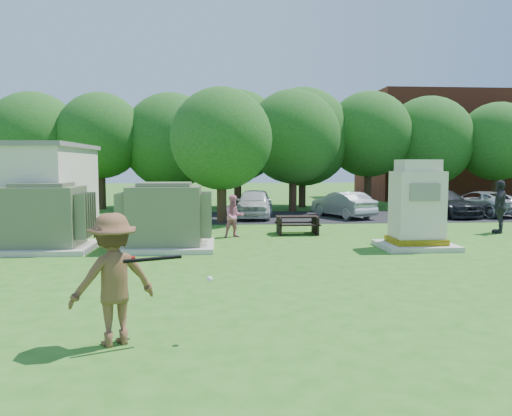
{
  "coord_description": "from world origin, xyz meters",
  "views": [
    {
      "loc": [
        -1.13,
        -11.12,
        2.63
      ],
      "look_at": [
        0.0,
        4.0,
        1.3
      ],
      "focal_mm": 35.0,
      "sensor_mm": 36.0,
      "label": 1
    }
  ],
  "objects": [
    {
      "name": "ground",
      "position": [
        0.0,
        0.0,
        0.0
      ],
      "size": [
        120.0,
        120.0,
        0.0
      ],
      "primitive_type": "plane",
      "color": "#2D6619",
      "rests_on": "ground"
    },
    {
      "name": "brick_building",
      "position": [
        18.0,
        27.0,
        4.0
      ],
      "size": [
        15.0,
        8.0,
        8.0
      ],
      "primitive_type": "cube",
      "color": "maroon",
      "rests_on": "ground"
    },
    {
      "name": "parking_strip",
      "position": [
        7.0,
        13.5,
        0.01
      ],
      "size": [
        20.0,
        6.0,
        0.01
      ],
      "primitive_type": "cube",
      "color": "#232326",
      "rests_on": "ground"
    },
    {
      "name": "transformer_left",
      "position": [
        -6.5,
        4.5,
        0.97
      ],
      "size": [
        3.0,
        2.4,
        2.07
      ],
      "color": "beige",
      "rests_on": "ground"
    },
    {
      "name": "transformer_right",
      "position": [
        -2.8,
        4.5,
        0.97
      ],
      "size": [
        3.0,
        2.4,
        2.07
      ],
      "color": "beige",
      "rests_on": "ground"
    },
    {
      "name": "generator_cabinet",
      "position": [
        5.04,
        3.98,
        1.21
      ],
      "size": [
        2.28,
        1.86,
        2.78
      ],
      "color": "beige",
      "rests_on": "ground"
    },
    {
      "name": "picnic_table",
      "position": [
        1.82,
        7.44,
        0.43
      ],
      "size": [
        1.6,
        1.2,
        0.68
      ],
      "color": "black",
      "rests_on": "ground"
    },
    {
      "name": "batter",
      "position": [
        -2.67,
        -3.86,
        0.96
      ],
      "size": [
        1.44,
        1.23,
        1.93
      ],
      "primitive_type": "imported",
      "rotation": [
        0.0,
        0.0,
        3.65
      ],
      "color": "brown",
      "rests_on": "ground"
    },
    {
      "name": "person_at_picnic",
      "position": [
        -0.59,
        6.74,
        0.77
      ],
      "size": [
        0.87,
        0.76,
        1.53
      ],
      "primitive_type": "imported",
      "rotation": [
        0.0,
        0.0,
        0.27
      ],
      "color": "#D67191",
      "rests_on": "ground"
    },
    {
      "name": "person_walking_right",
      "position": [
        9.59,
        7.11,
        1.02
      ],
      "size": [
        1.1,
        1.26,
        2.03
      ],
      "primitive_type": "imported",
      "rotation": [
        0.0,
        0.0,
        4.09
      ],
      "color": "#28272D",
      "rests_on": "ground"
    },
    {
      "name": "car_white",
      "position": [
        0.61,
        13.36,
        0.72
      ],
      "size": [
        2.27,
        4.4,
        1.43
      ],
      "primitive_type": "imported",
      "rotation": [
        0.0,
        0.0,
        -0.14
      ],
      "color": "silver",
      "rests_on": "ground"
    },
    {
      "name": "car_silver_a",
      "position": [
        5.03,
        13.24,
        0.64
      ],
      "size": [
        2.67,
        4.08,
        1.27
      ],
      "primitive_type": "imported",
      "rotation": [
        0.0,
        0.0,
        3.52
      ],
      "color": "#AEAEB3",
      "rests_on": "ground"
    },
    {
      "name": "car_dark",
      "position": [
        10.2,
        13.43,
        0.67
      ],
      "size": [
        2.93,
        4.94,
        1.34
      ],
      "primitive_type": "imported",
      "rotation": [
        0.0,
        0.0,
        0.24
      ],
      "color": "black",
      "rests_on": "ground"
    },
    {
      "name": "car_silver_b",
      "position": [
        12.34,
        13.72,
        0.63
      ],
      "size": [
        3.37,
        4.93,
        1.25
      ],
      "primitive_type": "imported",
      "rotation": [
        0.0,
        0.0,
        3.46
      ],
      "color": "#B3B2B7",
      "rests_on": "ground"
    },
    {
      "name": "batting_equipment",
      "position": [
        -2.03,
        -3.89,
        1.21
      ],
      "size": [
        1.34,
        0.38,
        0.41
      ],
      "color": "black",
      "rests_on": "ground"
    },
    {
      "name": "tree_row",
      "position": [
        1.75,
        18.5,
        4.15
      ],
      "size": [
        41.3,
        13.3,
        7.3
      ],
      "color": "#47301E",
      "rests_on": "ground"
    }
  ]
}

